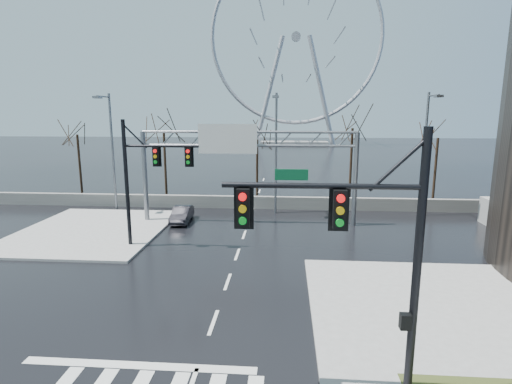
# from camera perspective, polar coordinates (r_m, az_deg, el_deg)

# --- Properties ---
(ground) EXTENTS (260.00, 260.00, 0.00)m
(ground) POSITION_cam_1_polar(r_m,az_deg,el_deg) (17.13, -6.10, -18.01)
(ground) COLOR black
(ground) RESTS_ON ground
(sidewalk_right_ext) EXTENTS (12.00, 10.00, 0.15)m
(sidewalk_right_ext) POSITION_cam_1_polar(r_m,az_deg,el_deg) (19.95, 25.74, -14.47)
(sidewalk_right_ext) COLOR gray
(sidewalk_right_ext) RESTS_ON ground
(sidewalk_far) EXTENTS (10.00, 12.00, 0.15)m
(sidewalk_far) POSITION_cam_1_polar(r_m,az_deg,el_deg) (31.19, -22.32, -5.08)
(sidewalk_far) COLOR gray
(sidewalk_far) RESTS_ON ground
(barrier_wall) EXTENTS (52.00, 0.50, 1.10)m
(barrier_wall) POSITION_cam_1_polar(r_m,az_deg,el_deg) (35.67, -0.36, -1.48)
(barrier_wall) COLOR slate
(barrier_wall) RESTS_ON ground
(signal_mast_near) EXTENTS (5.52, 0.41, 8.00)m
(signal_mast_near) POSITION_cam_1_polar(r_m,az_deg,el_deg) (11.44, 15.80, -6.85)
(signal_mast_near) COLOR black
(signal_mast_near) RESTS_ON ground
(signal_mast_far) EXTENTS (4.72, 0.41, 8.00)m
(signal_mast_far) POSITION_cam_1_polar(r_m,az_deg,el_deg) (25.45, -15.77, 2.82)
(signal_mast_far) COLOR black
(signal_mast_far) RESTS_ON ground
(sign_gantry) EXTENTS (16.36, 0.40, 7.60)m
(sign_gantry) POSITION_cam_1_polar(r_m,az_deg,el_deg) (30.00, -1.88, 5.09)
(sign_gantry) COLOR slate
(sign_gantry) RESTS_ON ground
(streetlight_left) EXTENTS (0.50, 2.55, 10.00)m
(streetlight_left) POSITION_cam_1_polar(r_m,az_deg,el_deg) (36.14, -20.09, 6.58)
(streetlight_left) COLOR slate
(streetlight_left) RESTS_ON ground
(streetlight_mid) EXTENTS (0.50, 2.55, 10.00)m
(streetlight_mid) POSITION_cam_1_polar(r_m,az_deg,el_deg) (32.96, 2.85, 6.86)
(streetlight_mid) COLOR slate
(streetlight_mid) RESTS_ON ground
(streetlight_right) EXTENTS (0.50, 2.55, 10.00)m
(streetlight_right) POSITION_cam_1_polar(r_m,az_deg,el_deg) (34.79, 23.15, 6.21)
(streetlight_right) COLOR slate
(streetlight_right) RESTS_ON ground
(tree_far_left) EXTENTS (3.50, 3.50, 7.00)m
(tree_far_left) POSITION_cam_1_polar(r_m,az_deg,el_deg) (44.04, -24.11, 6.57)
(tree_far_left) COLOR black
(tree_far_left) RESTS_ON ground
(tree_left) EXTENTS (3.75, 3.75, 7.50)m
(tree_left) POSITION_cam_1_polar(r_m,az_deg,el_deg) (40.06, -13.00, 7.47)
(tree_left) COLOR black
(tree_left) RESTS_ON ground
(tree_center) EXTENTS (3.25, 3.25, 6.50)m
(tree_center) POSITION_cam_1_polar(r_m,az_deg,el_deg) (39.43, 0.16, 6.52)
(tree_center) COLOR black
(tree_center) RESTS_ON ground
(tree_right) EXTENTS (3.90, 3.90, 7.80)m
(tree_right) POSITION_cam_1_polar(r_m,az_deg,el_deg) (38.75, 13.57, 7.69)
(tree_right) COLOR black
(tree_right) RESTS_ON ground
(tree_far_right) EXTENTS (3.40, 3.40, 6.80)m
(tree_far_right) POSITION_cam_1_polar(r_m,az_deg,el_deg) (41.31, 24.49, 6.08)
(tree_far_right) COLOR black
(tree_far_right) RESTS_ON ground
(ferris_wheel) EXTENTS (45.00, 6.00, 50.91)m
(ferris_wheel) POSITION_cam_1_polar(r_m,az_deg,el_deg) (111.16, 5.72, 20.26)
(ferris_wheel) COLOR gray
(ferris_wheel) RESTS_ON ground
(car) EXTENTS (1.45, 3.74, 1.22)m
(car) POSITION_cam_1_polar(r_m,az_deg,el_deg) (31.70, -10.55, -3.17)
(car) COLOR black
(car) RESTS_ON ground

